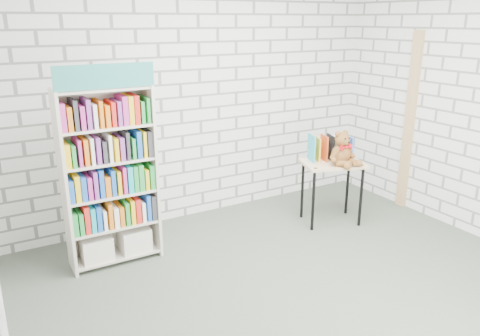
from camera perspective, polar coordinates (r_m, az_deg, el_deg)
ground at (r=4.17m, az=7.95°, el=-14.58°), size 4.50×4.50×0.00m
room_shell at (r=3.56m, az=9.18°, el=10.52°), size 4.52×4.02×2.81m
bookshelf at (r=4.43m, az=-15.63°, el=-0.91°), size 0.83×0.32×1.87m
display_table at (r=5.29m, az=11.21°, el=-0.33°), size 0.77×0.64×0.71m
table_books at (r=5.32m, az=10.92°, el=2.44°), size 0.50×0.34×0.27m
teddy_bear at (r=5.15m, az=12.41°, el=2.00°), size 0.35×0.32×0.37m
door_trim at (r=5.90m, az=19.95°, el=5.25°), size 0.05×0.12×2.10m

